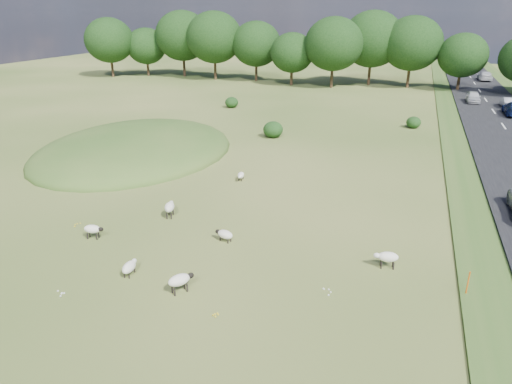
# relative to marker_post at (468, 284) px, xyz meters

# --- Properties ---
(ground) EXTENTS (160.00, 160.00, 0.00)m
(ground) POSITION_rel_marker_post_xyz_m (-13.84, 22.19, -0.60)
(ground) COLOR #315219
(ground) RESTS_ON ground
(mound) EXTENTS (16.00, 20.00, 4.00)m
(mound) POSITION_rel_marker_post_xyz_m (-25.84, 14.19, -0.60)
(mound) COLOR #33561E
(mound) RESTS_ON ground
(road) EXTENTS (8.00, 150.00, 0.25)m
(road) POSITION_rel_marker_post_xyz_m (6.16, 32.19, -0.47)
(road) COLOR black
(road) RESTS_ON ground
(treeline) EXTENTS (96.28, 14.66, 11.70)m
(treeline) POSITION_rel_marker_post_xyz_m (-14.90, 57.63, 5.97)
(treeline) COLOR black
(treeline) RESTS_ON ground
(shrubs) EXTENTS (23.76, 14.06, 1.58)m
(shrubs) POSITION_rel_marker_post_xyz_m (-15.72, 28.38, 0.12)
(shrubs) COLOR black
(shrubs) RESTS_ON ground
(marker_post) EXTENTS (0.06, 0.06, 1.20)m
(marker_post) POSITION_rel_marker_post_xyz_m (0.00, 0.00, 0.00)
(marker_post) COLOR #D8590C
(marker_post) RESTS_ON ground
(sheep_0) EXTENTS (0.59, 1.17, 0.66)m
(sheep_0) POSITION_rel_marker_post_xyz_m (-14.87, -3.32, -0.18)
(sheep_0) COLOR beige
(sheep_0) RESTS_ON ground
(sheep_1) EXTENTS (1.06, 1.22, 0.89)m
(sheep_1) POSITION_rel_marker_post_xyz_m (-11.93, -3.83, 0.02)
(sheep_1) COLOR beige
(sheep_1) RESTS_ON ground
(sheep_2) EXTENTS (0.56, 1.06, 0.59)m
(sheep_2) POSITION_rel_marker_post_xyz_m (-14.48, 10.41, -0.22)
(sheep_2) COLOR beige
(sheep_2) RESTS_ON ground
(sheep_3) EXTENTS (1.15, 0.63, 0.81)m
(sheep_3) POSITION_rel_marker_post_xyz_m (-18.81, -0.81, -0.03)
(sheep_3) COLOR beige
(sheep_3) RESTS_ON ground
(sheep_4) EXTENTS (0.85, 1.32, 0.92)m
(sheep_4) POSITION_rel_marker_post_xyz_m (-16.25, 3.06, 0.04)
(sheep_4) COLOR beige
(sheep_4) RESTS_ON ground
(sheep_5) EXTENTS (1.23, 0.69, 0.86)m
(sheep_5) POSITION_rel_marker_post_xyz_m (-3.47, 1.24, -0.00)
(sheep_5) COLOR beige
(sheep_5) RESTS_ON ground
(sheep_6) EXTENTS (1.17, 0.72, 0.65)m
(sheep_6) POSITION_rel_marker_post_xyz_m (-11.92, 1.24, -0.19)
(sheep_6) COLOR beige
(sheep_6) RESTS_ON ground
(car_1) EXTENTS (2.14, 5.25, 1.52)m
(car_1) POSITION_rel_marker_post_xyz_m (8.06, 70.37, 0.41)
(car_1) COLOR silver
(car_1) RESTS_ON road
(car_2) EXTENTS (1.66, 4.12, 1.40)m
(car_2) POSITION_rel_marker_post_xyz_m (4.26, 47.61, 0.35)
(car_2) COLOR silver
(car_2) RESTS_ON road
(car_4) EXTENTS (2.46, 5.34, 1.48)m
(car_4) POSITION_rel_marker_post_xyz_m (4.26, 79.25, 0.39)
(car_4) COLOR navy
(car_4) RESTS_ON road
(car_6) EXTENTS (1.32, 3.77, 1.24)m
(car_6) POSITION_rel_marker_post_xyz_m (8.06, 45.51, 0.27)
(car_6) COLOR #A2A4A9
(car_6) RESTS_ON road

